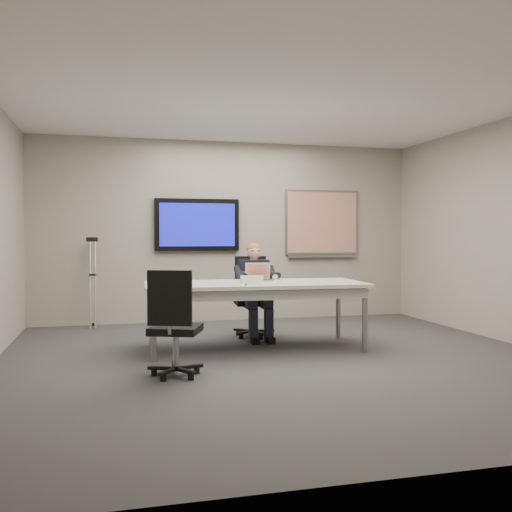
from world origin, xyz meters
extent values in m
cube|color=#343436|center=(0.00, 0.00, 0.00)|extent=(6.00, 6.00, 0.02)
cube|color=white|center=(0.00, 0.00, 2.80)|extent=(6.00, 6.00, 0.02)
cube|color=#A09D91|center=(0.00, 3.00, 1.40)|extent=(6.00, 0.02, 2.80)
cube|color=#A09D91|center=(0.00, -3.00, 1.40)|extent=(6.00, 0.02, 2.80)
cube|color=silver|center=(-0.15, 0.67, 0.76)|extent=(2.59, 1.18, 0.04)
cube|color=beige|center=(-0.15, 0.67, 0.68)|extent=(2.48, 1.07, 0.11)
cylinder|color=gray|center=(-1.36, 0.28, 0.37)|extent=(0.06, 0.06, 0.74)
cylinder|color=gray|center=(1.01, 0.17, 0.37)|extent=(0.06, 0.06, 0.74)
cylinder|color=gray|center=(-1.32, 1.17, 0.37)|extent=(0.06, 0.06, 0.74)
cylinder|color=gray|center=(1.05, 1.06, 0.37)|extent=(0.06, 0.06, 0.74)
cube|color=black|center=(-0.50, 2.95, 1.50)|extent=(1.30, 0.08, 0.80)
cube|color=#0D1094|center=(-0.50, 2.90, 1.50)|extent=(1.16, 0.01, 0.66)
cube|color=gray|center=(1.55, 2.98, 1.55)|extent=(1.25, 0.04, 1.05)
cube|color=silver|center=(1.55, 2.95, 1.55)|extent=(1.18, 0.01, 0.98)
cube|color=gray|center=(1.55, 2.94, 1.00)|extent=(1.18, 0.05, 0.04)
cylinder|color=gray|center=(0.02, 1.47, 0.28)|extent=(0.06, 0.06, 0.36)
cube|color=black|center=(0.02, 1.47, 0.46)|extent=(0.50, 0.50, 0.07)
cube|color=black|center=(0.04, 1.69, 0.79)|extent=(0.42, 0.08, 0.52)
cylinder|color=gray|center=(-1.20, -0.41, 0.27)|extent=(0.06, 0.06, 0.35)
cube|color=black|center=(-1.20, -0.41, 0.45)|extent=(0.57, 0.57, 0.07)
cube|color=black|center=(-1.28, -0.61, 0.77)|extent=(0.40, 0.19, 0.50)
cube|color=black|center=(0.02, 1.43, 0.75)|extent=(0.39, 0.23, 0.53)
cube|color=#332215|center=(0.02, 1.32, 0.78)|extent=(0.20, 0.02, 0.25)
sphere|color=#DAAA85|center=(0.02, 1.41, 1.13)|extent=(0.19, 0.19, 0.19)
ellipsoid|color=brown|center=(0.02, 1.42, 1.15)|extent=(0.20, 0.20, 0.17)
cube|color=#A7A7A9|center=(-0.04, 0.85, 0.79)|extent=(0.34, 0.26, 0.02)
cube|color=black|center=(-0.04, 0.84, 0.80)|extent=(0.28, 0.19, 0.00)
cube|color=#A7A7A9|center=(-0.04, 0.99, 0.90)|extent=(0.31, 0.13, 0.20)
cube|color=red|center=(-0.04, 0.98, 0.90)|extent=(0.27, 0.10, 0.17)
cylinder|color=black|center=(-0.34, 0.35, 0.79)|extent=(0.07, 0.13, 0.01)
camera|label=1|loc=(-1.78, -5.78, 1.33)|focal=40.00mm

